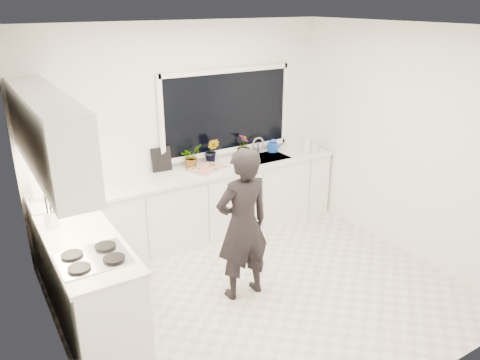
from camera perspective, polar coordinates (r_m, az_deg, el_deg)
floor at (r=5.17m, az=2.55°, el=-13.45°), size 4.00×3.50×0.02m
wall_back at (r=6.00m, az=-6.74°, el=5.82°), size 4.00×0.02×2.70m
wall_left at (r=3.86m, az=-22.75°, el=-4.69°), size 0.02×3.50×2.70m
wall_right at (r=5.86m, az=19.33°, el=4.39°), size 0.02×3.50×2.70m
ceiling at (r=4.26m, az=3.18°, el=18.26°), size 4.00×3.50×0.02m
window at (r=6.19m, az=-1.61°, el=8.34°), size 1.80×0.02×1.00m
base_cabinets_back at (r=6.04m, az=-5.11°, el=-3.19°), size 3.92×0.58×0.88m
base_cabinets_left at (r=4.64m, az=-17.74°, el=-12.34°), size 0.58×1.60×0.88m
countertop_back at (r=5.86m, az=-5.22°, el=0.88°), size 3.94×0.62×0.04m
countertop_left at (r=4.41m, az=-18.40°, el=-7.33°), size 0.62×1.60×0.04m
upper_cabinets at (r=4.38m, az=-22.49°, el=5.35°), size 0.34×2.10×0.70m
sink at (r=6.38m, az=3.20°, el=2.38°), size 0.58×0.42×0.14m
faucet at (r=6.49m, az=2.22°, el=4.20°), size 0.03×0.03×0.22m
stovetop at (r=4.09m, az=-17.50°, el=-9.03°), size 0.56×0.48×0.03m
person at (r=4.71m, az=0.33°, el=-5.48°), size 0.60×0.40×1.62m
pizza_tray at (r=5.88m, az=-4.10°, el=1.36°), size 0.52×0.45×0.03m
pizza at (r=5.88m, az=-4.10°, el=1.51°), size 0.48×0.41×0.01m
watering_can at (r=6.59m, az=4.00°, el=4.02°), size 0.16×0.16×0.13m
paper_towel_roll at (r=5.41m, az=-23.57°, el=-0.93°), size 0.14×0.14×0.26m
knife_block at (r=5.49m, az=-21.18°, el=-0.51°), size 0.14×0.12×0.22m
utensil_crock at (r=4.74m, az=-21.99°, el=-4.42°), size 0.16×0.16×0.16m
picture_frame_large at (r=5.60m, az=-19.61°, el=0.46°), size 0.22×0.02×0.28m
picture_frame_small at (r=5.88m, az=-9.56°, el=2.49°), size 0.25×0.04×0.30m
herb_plants at (r=6.07m, az=-3.56°, el=3.41°), size 1.08×0.34×0.34m
soap_bottles at (r=6.58m, az=8.41°, el=4.38°), size 0.23×0.14×0.29m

